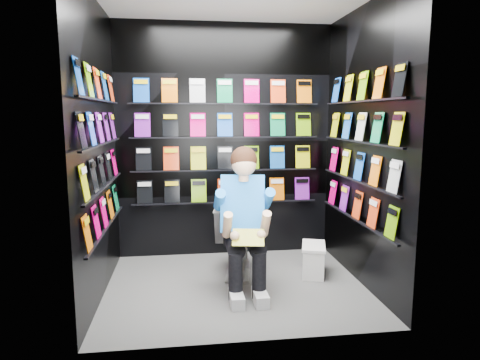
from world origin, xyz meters
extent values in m
plane|color=#555553|center=(0.00, 0.00, 0.00)|extent=(2.40, 2.40, 0.00)
cube|color=black|center=(0.00, 1.00, 1.30)|extent=(2.40, 0.04, 2.60)
cube|color=black|center=(0.00, -1.00, 1.30)|extent=(2.40, 0.04, 2.60)
cube|color=black|center=(-1.20, 0.00, 1.30)|extent=(0.04, 2.00, 2.60)
cube|color=black|center=(1.20, 0.00, 1.30)|extent=(0.04, 2.00, 2.60)
imported|color=white|center=(0.06, 0.36, 0.37)|extent=(0.54, 0.81, 0.73)
cube|color=white|center=(0.81, 0.20, 0.14)|extent=(0.31, 0.42, 0.28)
cube|color=white|center=(0.81, 0.20, 0.30)|extent=(0.33, 0.44, 0.03)
cube|color=green|center=(0.06, -0.37, 0.58)|extent=(0.29, 0.20, 0.11)
camera|label=1|loc=(-0.47, -3.80, 1.60)|focal=32.00mm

